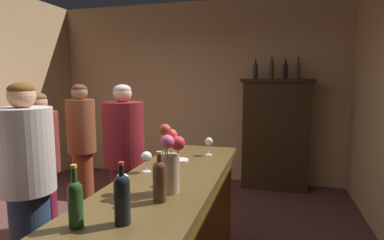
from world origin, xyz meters
TOP-DOWN VIEW (x-y plane):
  - wall_back at (0.00, 3.00)m, footprint 4.95×0.12m
  - display_cabinet at (1.34, 2.71)m, footprint 1.06×0.40m
  - wine_bottle_malbec at (0.44, -0.94)m, footprint 0.07×0.07m
  - wine_bottle_riesling at (0.64, -0.86)m, footprint 0.08×0.08m
  - wine_bottle_pinot at (0.71, -0.55)m, footprint 0.08×0.08m
  - wine_glass_front at (0.75, 0.59)m, footprint 0.07×0.07m
  - wine_glass_mid at (0.68, -0.26)m, footprint 0.06×0.06m
  - wine_glass_rear at (0.41, -0.04)m, footprint 0.08×0.08m
  - wine_glass_spare at (0.45, -0.50)m, footprint 0.08×0.08m
  - flower_arrangement at (0.72, -0.40)m, footprint 0.16×0.17m
  - cheese_plate at (0.56, 0.33)m, footprint 0.14×0.14m
  - display_bottle_left at (1.01, 2.71)m, footprint 0.07×0.07m
  - display_bottle_midleft at (1.25, 2.71)m, footprint 0.07×0.07m
  - display_bottle_center at (1.45, 2.71)m, footprint 0.07×0.07m
  - display_bottle_midright at (1.62, 2.71)m, footprint 0.07×0.07m
  - patron_tall at (-0.42, -0.32)m, footprint 0.40×0.40m
  - patron_redhead at (-0.90, 0.35)m, footprint 0.37×0.37m
  - patron_by_cabinet at (-0.10, 0.58)m, footprint 0.40×0.40m
  - patron_near_entrance at (-0.81, 0.91)m, footprint 0.32×0.32m

SIDE VIEW (x-z plane):
  - patron_redhead at x=-0.90m, z-range 0.07..1.63m
  - display_cabinet at x=1.34m, z-range 0.04..1.72m
  - patron_by_cabinet at x=-0.10m, z-range 0.07..1.70m
  - patron_near_entrance at x=-0.81m, z-range 0.09..1.71m
  - patron_tall at x=-0.42m, z-range 0.07..1.73m
  - cheese_plate at x=0.56m, z-range 0.99..1.00m
  - wine_glass_spare at x=0.45m, z-range 1.02..1.14m
  - wine_glass_rear at x=0.41m, z-range 1.02..1.18m
  - wine_glass_mid at x=0.68m, z-range 1.03..1.18m
  - wine_glass_front at x=0.75m, z-range 1.03..1.19m
  - wine_bottle_malbec at x=0.44m, z-range 0.97..1.26m
  - wine_bottle_pinot at x=0.71m, z-range 0.98..1.26m
  - wine_bottle_riesling at x=0.64m, z-range 0.97..1.27m
  - flower_arrangement at x=0.72m, z-range 0.98..1.40m
  - wall_back at x=0.00m, z-range 0.00..2.94m
  - display_bottle_center at x=1.45m, z-range 1.67..1.96m
  - display_bottle_left at x=1.01m, z-range 1.67..1.97m
  - display_bottle_midright at x=1.62m, z-range 1.67..1.98m
  - display_bottle_midleft at x=1.25m, z-range 1.67..2.01m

